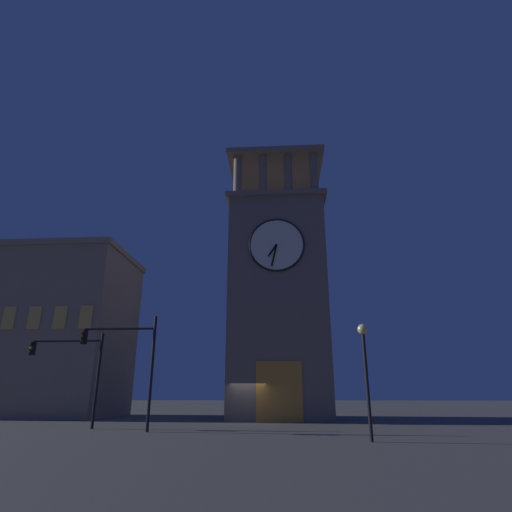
% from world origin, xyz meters
% --- Properties ---
extents(ground_plane, '(200.00, 200.00, 0.00)m').
position_xyz_m(ground_plane, '(0.00, 0.00, 0.00)').
color(ground_plane, '#56544F').
extents(clocktower, '(8.14, 8.64, 24.00)m').
position_xyz_m(clocktower, '(-2.16, -3.97, 9.13)').
color(clocktower, '#75665B').
rests_on(clocktower, ground_plane).
extents(adjacent_wing_building, '(14.96, 9.36, 14.12)m').
position_xyz_m(adjacent_wing_building, '(19.02, -5.69, 7.08)').
color(adjacent_wing_building, gray).
rests_on(adjacent_wing_building, ground_plane).
extents(traffic_signal_near, '(4.30, 0.41, 5.16)m').
position_xyz_m(traffic_signal_near, '(9.51, 6.09, 3.51)').
color(traffic_signal_near, black).
rests_on(traffic_signal_near, ground_plane).
extents(traffic_signal_mid, '(4.05, 0.41, 5.83)m').
position_xyz_m(traffic_signal_mid, '(5.70, 7.84, 3.80)').
color(traffic_signal_mid, black).
rests_on(traffic_signal_mid, ground_plane).
extents(street_lamp, '(0.44, 0.44, 4.67)m').
position_xyz_m(street_lamp, '(-5.92, 11.67, 3.30)').
color(street_lamp, black).
rests_on(street_lamp, ground_plane).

